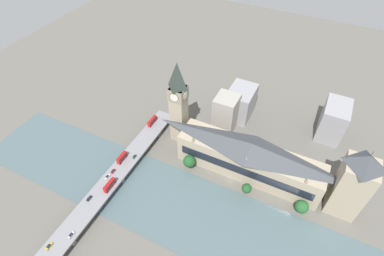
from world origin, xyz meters
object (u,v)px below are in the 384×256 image
car_southbound_mid (113,171)px  double_decker_bus_lead (110,185)px  car_northbound_lead (135,157)px  victoria_tower (353,183)px  car_southbound_lead (89,198)px  double_decker_bus_mid (122,157)px  parliament_hall (249,158)px  clock_tower (178,102)px  road_bridge (116,175)px  car_southbound_tail (49,246)px  car_northbound_tail (108,177)px  double_decker_bus_rear (152,121)px  car_northbound_mid (71,235)px

car_southbound_mid → double_decker_bus_lead: bearing=-152.1°
car_northbound_lead → car_southbound_mid: bearing=161.3°
victoria_tower → car_southbound_mid: size_ratio=14.10×
car_northbound_lead → car_southbound_lead: car_southbound_lead is taller
double_decker_bus_mid → car_northbound_lead: double_decker_bus_mid is taller
parliament_hall → clock_tower: (9.96, 60.86, 21.88)m
road_bridge → double_decker_bus_mid: 13.86m
double_decker_bus_lead → car_southbound_tail: bearing=172.2°
road_bridge → car_northbound_lead: (19.03, -3.45, 1.86)m
car_southbound_tail → car_northbound_tail: bearing=-0.0°
double_decker_bus_rear → parliament_hall: bearing=-95.2°
car_northbound_lead → car_southbound_lead: size_ratio=0.90×
road_bridge → double_decker_bus_rear: bearing=3.7°
victoria_tower → car_southbound_lead: bearing=115.7°
car_northbound_tail → car_southbound_lead: car_southbound_lead is taller
car_southbound_lead → car_southbound_tail: bearing=-179.8°
clock_tower → double_decker_bus_rear: 37.06m
car_northbound_mid → victoria_tower: bearing=-55.9°
car_southbound_lead → double_decker_bus_mid: bearing=-0.4°
victoria_tower → car_northbound_lead: victoria_tower is taller
victoria_tower → road_bridge: size_ratio=0.39×
car_northbound_mid → car_southbound_tail: 12.92m
clock_tower → double_decker_bus_mid: 58.06m
double_decker_bus_lead → car_northbound_tail: bearing=48.4°
car_southbound_lead → car_northbound_mid: bearing=-164.3°
car_northbound_lead → car_southbound_lead: 43.46m
parliament_hall → car_southbound_lead: (-71.99, 84.80, -8.08)m
car_northbound_tail → double_decker_bus_lead: bearing=-131.6°
clock_tower → car_southbound_mid: (-56.94, 23.25, -29.89)m
double_decker_bus_rear → car_southbound_mid: size_ratio=2.76×
victoria_tower → double_decker_bus_rear: 150.98m
clock_tower → car_southbound_tail: clock_tower is taller
victoria_tower → double_decker_bus_mid: size_ratio=5.58×
double_decker_bus_lead → car_southbound_mid: 13.30m
victoria_tower → double_decker_bus_rear: size_ratio=5.10×
victoria_tower → double_decker_bus_rear: bearing=87.0°
car_northbound_tail → victoria_tower: bearing=-70.6°
car_southbound_lead → road_bridge: bearing=-7.9°
car_northbound_mid → car_southbound_mid: car_southbound_mid is taller
double_decker_bus_mid → road_bridge: bearing=-166.6°
parliament_hall → victoria_tower: bearing=-90.0°
double_decker_bus_lead → car_northbound_tail: 9.24m
road_bridge → parliament_hall: bearing=-59.5°
car_southbound_lead → car_southbound_tail: 35.62m
double_decker_bus_mid → car_northbound_mid: (-61.46, -6.69, -2.15)m
car_northbound_lead → road_bridge: bearing=169.7°
parliament_hall → car_northbound_lead: bearing=110.4°
double_decker_bus_mid → car_northbound_tail: (-17.45, 0.13, -2.17)m
double_decker_bus_mid → car_northbound_lead: bearing=-46.8°
double_decker_bus_mid → car_southbound_tail: size_ratio=2.19×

